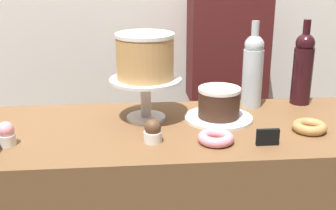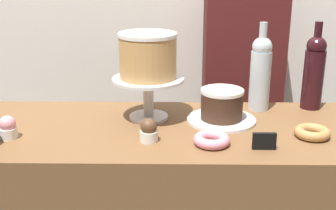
% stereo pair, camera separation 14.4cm
% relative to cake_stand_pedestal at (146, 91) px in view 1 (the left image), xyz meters
% --- Properties ---
extents(back_wall, '(6.00, 0.05, 2.60)m').
position_rel_cake_stand_pedestal_xyz_m(back_wall, '(0.07, 0.76, 0.24)').
color(back_wall, silver).
rests_on(back_wall, ground_plane).
extents(cake_stand_pedestal, '(0.25, 0.25, 0.15)m').
position_rel_cake_stand_pedestal_xyz_m(cake_stand_pedestal, '(0.00, 0.00, 0.00)').
color(cake_stand_pedestal, silver).
rests_on(cake_stand_pedestal, display_counter).
extents(white_layer_cake, '(0.20, 0.20, 0.15)m').
position_rel_cake_stand_pedestal_xyz_m(white_layer_cake, '(0.00, -0.00, 0.12)').
color(white_layer_cake, tan).
rests_on(white_layer_cake, cake_stand_pedestal).
extents(silver_serving_platter, '(0.24, 0.24, 0.01)m').
position_rel_cake_stand_pedestal_xyz_m(silver_serving_platter, '(0.25, -0.02, -0.10)').
color(silver_serving_platter, white).
rests_on(silver_serving_platter, display_counter).
extents(chocolate_round_cake, '(0.15, 0.15, 0.11)m').
position_rel_cake_stand_pedestal_xyz_m(chocolate_round_cake, '(0.25, -0.02, -0.04)').
color(chocolate_round_cake, '#3D2619').
rests_on(chocolate_round_cake, silver_serving_platter).
extents(wine_bottle_clear, '(0.08, 0.08, 0.33)m').
position_rel_cake_stand_pedestal_xyz_m(wine_bottle_clear, '(0.41, 0.11, 0.04)').
color(wine_bottle_clear, '#B2BCC1').
rests_on(wine_bottle_clear, display_counter).
extents(wine_bottle_dark_red, '(0.08, 0.08, 0.33)m').
position_rel_cake_stand_pedestal_xyz_m(wine_bottle_dark_red, '(0.61, 0.13, 0.04)').
color(wine_bottle_dark_red, black).
rests_on(wine_bottle_dark_red, display_counter).
extents(cupcake_chocolate, '(0.06, 0.06, 0.07)m').
position_rel_cake_stand_pedestal_xyz_m(cupcake_chocolate, '(0.01, -0.20, -0.07)').
color(cupcake_chocolate, white).
rests_on(cupcake_chocolate, display_counter).
extents(cupcake_strawberry, '(0.06, 0.06, 0.07)m').
position_rel_cake_stand_pedestal_xyz_m(cupcake_strawberry, '(-0.43, -0.18, -0.07)').
color(cupcake_strawberry, white).
rests_on(cupcake_strawberry, display_counter).
extents(donut_pink, '(0.11, 0.11, 0.03)m').
position_rel_cake_stand_pedestal_xyz_m(donut_pink, '(0.20, -0.23, -0.09)').
color(donut_pink, pink).
rests_on(donut_pink, display_counter).
extents(donut_maple, '(0.11, 0.11, 0.03)m').
position_rel_cake_stand_pedestal_xyz_m(donut_maple, '(0.53, -0.16, -0.09)').
color(donut_maple, '#B27F47').
rests_on(donut_maple, display_counter).
extents(price_sign_chalkboard, '(0.07, 0.01, 0.05)m').
position_rel_cake_stand_pedestal_xyz_m(price_sign_chalkboard, '(0.36, -0.26, -0.08)').
color(price_sign_chalkboard, black).
rests_on(price_sign_chalkboard, display_counter).
extents(barista_figure, '(0.36, 0.22, 1.60)m').
position_rel_cake_stand_pedestal_xyz_m(barista_figure, '(0.41, 0.55, -0.22)').
color(barista_figure, black).
rests_on(barista_figure, ground_plane).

